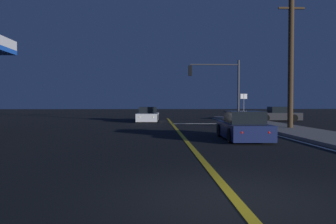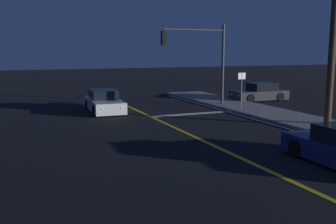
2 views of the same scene
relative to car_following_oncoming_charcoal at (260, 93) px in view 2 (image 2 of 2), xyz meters
name	(u,v)px [view 2 (image 2 of 2)]	position (x,y,z in m)	size (l,w,h in m)	color
lane_line_center	(243,159)	(-10.19, -13.20, -0.58)	(0.20, 37.46, 0.01)	gold
stop_bar	(192,114)	(-7.55, -3.68, -0.58)	(5.27, 0.50, 0.01)	silver
car_following_oncoming_charcoal	(260,93)	(0.00, 0.00, 0.00)	(4.27, 2.06, 1.34)	#2D2D33
car_parked_curb_white	(104,102)	(-12.18, -0.66, 0.00)	(2.07, 4.67, 1.34)	silver
traffic_signal_near_right	(201,51)	(-5.80, -1.38, 3.14)	(4.57, 0.28, 5.50)	#38383D
utility_pole_right	(333,31)	(-3.01, -9.83, 4.12)	(1.97, 0.34, 9.06)	#42301E
street_sign_corner	(241,85)	(-4.41, -4.18, 1.08)	(0.56, 0.09, 2.48)	slate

